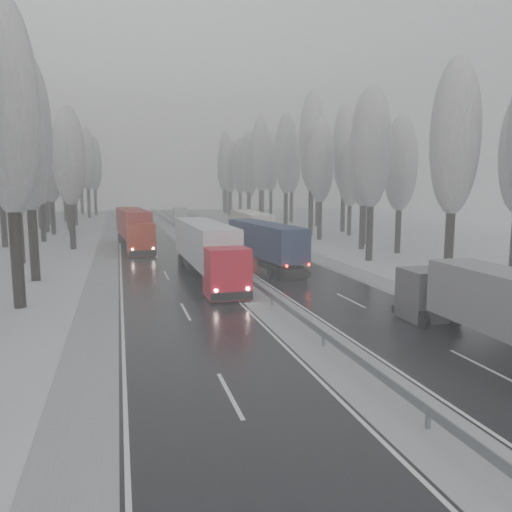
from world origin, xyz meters
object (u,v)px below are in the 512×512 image
box_truck_distant (180,214)px  truck_blue_box (260,241)px  truck_cream_box (249,226)px  truck_red_red (134,226)px  truck_red_white (207,247)px

box_truck_distant → truck_blue_box: bearing=-86.2°
truck_cream_box → box_truck_distant: bearing=97.5°
truck_blue_box → truck_red_red: truck_red_red is taller
box_truck_distant → truck_red_white: truck_red_white is taller
box_truck_distant → truck_red_white: size_ratio=0.47×
truck_blue_box → truck_cream_box: size_ratio=0.98×
box_truck_distant → truck_red_red: truck_red_red is taller
truck_red_white → truck_blue_box: bearing=39.9°
truck_cream_box → truck_red_red: (-13.49, 0.78, 0.20)m
truck_cream_box → box_truck_distant: size_ratio=1.99×
box_truck_distant → truck_red_red: size_ratio=0.46×
truck_red_red → truck_red_white: bearing=-81.4°
box_truck_distant → truck_red_white: bearing=-91.5°
truck_blue_box → truck_red_white: 7.47m
truck_blue_box → box_truck_distant: truck_blue_box is taller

